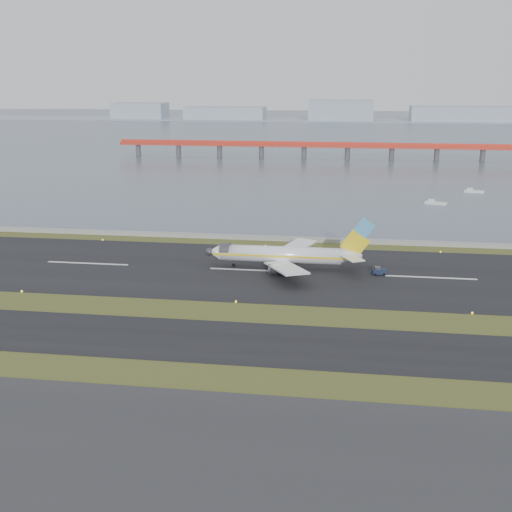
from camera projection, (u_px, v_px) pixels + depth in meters
The scene contains 12 objects.
ground at pixel (229, 316), 119.22m from camera, with size 1000.00×1000.00×0.00m, color #334117.
apron_strip at pixel (132, 501), 66.70m from camera, with size 1000.00×50.00×0.10m, color #2A2A2D.
taxiway_strip at pixel (216, 341), 107.75m from camera, with size 1000.00×18.00×0.10m, color black.
runway_strip at pixel (253, 270), 147.84m from camera, with size 1000.00×45.00×0.10m, color black.
seawall at pixel (269, 238), 176.36m from camera, with size 1000.00×2.50×1.00m, color gray.
bay_water at pixel (326, 131), 558.32m from camera, with size 1400.00×800.00×1.30m, color #4B5A6B.
red_pier at pixel (348, 147), 353.17m from camera, with size 260.00×5.00×10.20m.
far_shoreline at pixel (344, 115), 707.56m from camera, with size 1400.00×80.00×60.50m.
airliner at pixel (287, 255), 148.07m from camera, with size 38.52×32.89×12.80m.
pushback_tug at pixel (379, 271), 144.24m from camera, with size 3.23×2.20×1.92m.
workboat_near at pixel (435, 203), 226.80m from camera, with size 7.87×4.79×1.83m.
workboat_far at pixel (474, 191), 250.63m from camera, with size 7.80×4.20×1.81m.
Camera 1 is at (21.04, -110.15, 42.28)m, focal length 45.00 mm.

